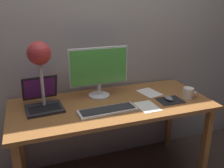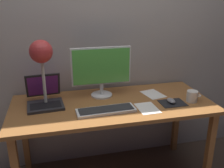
% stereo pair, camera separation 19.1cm
% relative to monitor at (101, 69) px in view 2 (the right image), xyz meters
% --- Properties ---
extents(back_wall, '(4.80, 0.06, 2.60)m').
position_rel_monitor_xyz_m(back_wall, '(0.06, 0.23, 0.32)').
color(back_wall, '#A8A099').
rests_on(back_wall, ground).
extents(desk, '(1.60, 0.70, 0.74)m').
position_rel_monitor_xyz_m(desk, '(0.06, -0.17, -0.32)').
color(desk, '#935B2D').
rests_on(desk, ground).
extents(monitor, '(0.50, 0.18, 0.42)m').
position_rel_monitor_xyz_m(monitor, '(0.00, 0.00, 0.00)').
color(monitor, silver).
rests_on(monitor, desk).
extents(keyboard_main, '(0.45, 0.16, 0.03)m').
position_rel_monitor_xyz_m(keyboard_main, '(-0.03, -0.31, -0.23)').
color(keyboard_main, silver).
rests_on(keyboard_main, desk).
extents(laptop, '(0.30, 0.34, 0.23)m').
position_rel_monitor_xyz_m(laptop, '(-0.47, -0.05, -0.18)').
color(laptop, '#28282B').
rests_on(laptop, desk).
extents(desk_lamp, '(0.18, 0.18, 0.51)m').
position_rel_monitor_xyz_m(desk_lamp, '(-0.46, -0.08, 0.14)').
color(desk_lamp, beige).
rests_on(desk_lamp, desk).
extents(mousepad, '(0.20, 0.16, 0.00)m').
position_rel_monitor_xyz_m(mousepad, '(0.52, -0.29, -0.24)').
color(mousepad, black).
rests_on(mousepad, desk).
extents(mouse, '(0.06, 0.10, 0.03)m').
position_rel_monitor_xyz_m(mouse, '(0.51, -0.28, -0.22)').
color(mouse, slate).
rests_on(mouse, mousepad).
extents(coffee_mug, '(0.12, 0.09, 0.09)m').
position_rel_monitor_xyz_m(coffee_mug, '(0.69, -0.29, -0.19)').
color(coffee_mug, white).
rests_on(coffee_mug, desk).
extents(paper_sheet_near_mouse, '(0.19, 0.24, 0.00)m').
position_rel_monitor_xyz_m(paper_sheet_near_mouse, '(0.44, -0.07, -0.24)').
color(paper_sheet_near_mouse, white).
rests_on(paper_sheet_near_mouse, desk).
extents(paper_sheet_by_keyboard, '(0.15, 0.21, 0.00)m').
position_rel_monitor_xyz_m(paper_sheet_by_keyboard, '(0.29, -0.33, -0.24)').
color(paper_sheet_by_keyboard, white).
rests_on(paper_sheet_by_keyboard, desk).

